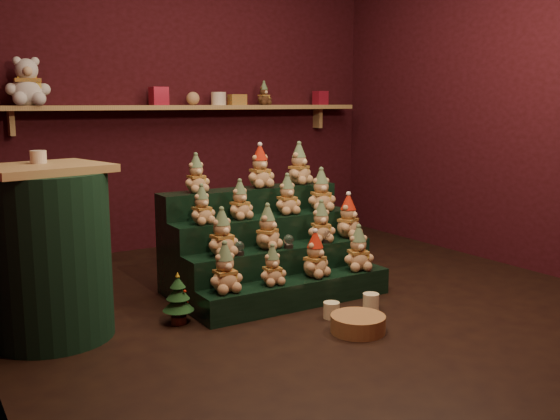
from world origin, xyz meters
TOP-DOWN VIEW (x-y plane):
  - ground at (0.00, 0.00)m, footprint 4.00×4.00m
  - back_wall at (0.00, 2.05)m, footprint 4.00×0.10m
  - right_wall at (2.05, 0.00)m, footprint 0.10×4.00m
  - back_shelf at (0.00, 1.87)m, footprint 3.60×0.26m
  - riser_tier_front at (-0.10, -0.13)m, footprint 1.40×0.22m
  - riser_tier_midfront at (-0.10, 0.09)m, footprint 1.40×0.22m
  - riser_tier_midback at (-0.10, 0.31)m, footprint 1.40×0.22m
  - riser_tier_back at (-0.10, 0.53)m, footprint 1.40×0.22m
  - teddy_0 at (-0.63, -0.12)m, footprint 0.22×0.20m
  - teddy_1 at (-0.30, -0.13)m, footprint 0.19×0.18m
  - teddy_2 at (0.04, -0.12)m, footprint 0.27×0.25m
  - teddy_3 at (0.40, -0.14)m, footprint 0.27×0.25m
  - teddy_4 at (-0.55, 0.08)m, footprint 0.23×0.21m
  - teddy_5 at (-0.20, 0.09)m, footprint 0.28×0.27m
  - teddy_6 at (0.24, 0.08)m, footprint 0.25×0.23m
  - teddy_7 at (0.49, 0.10)m, footprint 0.28×0.27m
  - teddy_8 at (-0.60, 0.29)m, footprint 0.21×0.19m
  - teddy_9 at (-0.29, 0.32)m, footprint 0.22×0.20m
  - teddy_10 at (0.09, 0.31)m, footprint 0.21×0.19m
  - teddy_11 at (0.39, 0.30)m, footprint 0.26×0.24m
  - teddy_12 at (-0.52, 0.54)m, footprint 0.20×0.18m
  - teddy_13 at (-0.02, 0.52)m, footprint 0.22×0.20m
  - teddy_14 at (0.34, 0.54)m, footprint 0.28×0.27m
  - snow_globe_a at (-0.45, 0.03)m, footprint 0.07×0.07m
  - snow_globe_b at (-0.07, 0.03)m, footprint 0.07×0.07m
  - snow_globe_c at (0.24, 0.03)m, footprint 0.07×0.07m
  - side_table at (-1.62, 0.15)m, footprint 0.76×0.70m
  - table_ornament at (-1.62, 0.25)m, footprint 0.09×0.09m
  - mini_christmas_tree at (-0.91, -0.04)m, footprint 0.19×0.19m
  - mug_left at (-0.05, -0.45)m, footprint 0.10×0.10m
  - mug_right at (0.27, -0.45)m, footprint 0.11×0.11m
  - wicker_basket at (-0.06, -0.73)m, footprint 0.38×0.38m
  - white_bear at (-1.37, 1.84)m, footprint 0.36×0.33m
  - brown_bear at (0.79, 1.84)m, footprint 0.17×0.16m
  - gift_tin_red_a at (-0.28, 1.85)m, footprint 0.14×0.14m
  - gift_tin_cream at (0.30, 1.85)m, footprint 0.14×0.14m
  - gift_tin_red_b at (1.47, 1.85)m, footprint 0.12×0.12m
  - shelf_plush_ball at (0.05, 1.85)m, footprint 0.12×0.12m
  - scarf_gift_box at (0.50, 1.85)m, footprint 0.16×0.10m

SIDE VIEW (x-z plane):
  - ground at x=0.00m, z-range 0.00..0.00m
  - wicker_basket at x=-0.06m, z-range 0.00..0.10m
  - mug_left at x=-0.05m, z-range 0.00..0.10m
  - mug_right at x=0.27m, z-range 0.00..0.11m
  - riser_tier_front at x=-0.10m, z-range 0.00..0.18m
  - mini_christmas_tree at x=-0.91m, z-range 0.00..0.32m
  - riser_tier_midfront at x=-0.10m, z-range 0.00..0.36m
  - riser_tier_midback at x=-0.10m, z-range 0.00..0.54m
  - teddy_1 at x=-0.30m, z-range 0.18..0.43m
  - teddy_2 at x=0.04m, z-range 0.18..0.48m
  - teddy_0 at x=-0.63m, z-range 0.18..0.49m
  - teddy_3 at x=0.40m, z-range 0.18..0.49m
  - riser_tier_back at x=-0.10m, z-range 0.00..0.72m
  - snow_globe_c at x=0.24m, z-range 0.36..0.45m
  - snow_globe_a at x=-0.45m, z-range 0.36..0.45m
  - snow_globe_b at x=-0.07m, z-range 0.36..0.45m
  - side_table at x=-1.62m, z-range -0.01..1.00m
  - teddy_6 at x=0.24m, z-range 0.36..0.65m
  - teddy_5 at x=-0.20m, z-range 0.36..0.66m
  - teddy_4 at x=-0.55m, z-range 0.36..0.66m
  - teddy_7 at x=0.49m, z-range 0.36..0.67m
  - teddy_8 at x=-0.60m, z-range 0.54..0.80m
  - teddy_9 at x=-0.29m, z-range 0.54..0.81m
  - teddy_10 at x=0.09m, z-range 0.54..0.82m
  - teddy_11 at x=0.39m, z-range 0.54..0.85m
  - teddy_12 at x=-0.52m, z-range 0.72..0.98m
  - teddy_13 at x=-0.02m, z-range 0.72..1.03m
  - teddy_14 at x=0.34m, z-range 0.72..1.03m
  - table_ornament at x=-1.62m, z-range 1.00..1.08m
  - back_shelf at x=0.00m, z-range 1.17..1.41m
  - scarf_gift_box at x=0.50m, z-range 1.32..1.42m
  - gift_tin_cream at x=0.30m, z-range 1.32..1.44m
  - shelf_plush_ball at x=0.05m, z-range 1.32..1.44m
  - gift_tin_red_b at x=1.47m, z-range 1.32..1.46m
  - back_wall at x=0.00m, z-range 0.00..2.80m
  - right_wall at x=2.05m, z-range 0.00..2.80m
  - gift_tin_red_a at x=-0.28m, z-range 1.32..1.48m
  - brown_bear at x=0.79m, z-range 1.32..1.54m
  - white_bear at x=-1.37m, z-range 1.32..1.79m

